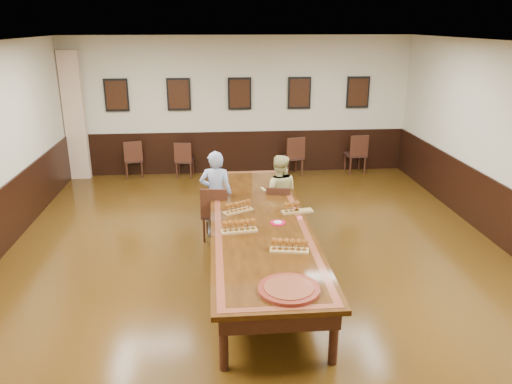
{
  "coord_description": "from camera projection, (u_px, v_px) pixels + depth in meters",
  "views": [
    {
      "loc": [
        -0.62,
        -6.71,
        3.47
      ],
      "look_at": [
        0.0,
        0.5,
        1.0
      ],
      "focal_mm": 35.0,
      "sensor_mm": 36.0,
      "label": 1
    }
  ],
  "objects": [
    {
      "name": "posters",
      "position": [
        240.0,
        94.0,
        11.54
      ],
      "size": [
        6.14,
        0.04,
        0.74
      ],
      "color": "black",
      "rests_on": "wall_back"
    },
    {
      "name": "flight_a",
      "position": [
        238.0,
        207.0,
        7.5
      ],
      "size": [
        0.48,
        0.34,
        0.17
      ],
      "color": "olive",
      "rests_on": "conference_table"
    },
    {
      "name": "conference_table",
      "position": [
        259.0,
        228.0,
        7.3
      ],
      "size": [
        1.4,
        5.0,
        0.76
      ],
      "color": "black",
      "rests_on": "floor"
    },
    {
      "name": "chair_woman",
      "position": [
        278.0,
        209.0,
        8.56
      ],
      "size": [
        0.48,
        0.51,
        0.87
      ],
      "primitive_type": null,
      "rotation": [
        0.0,
        0.0,
        2.97
      ],
      "color": "black",
      "rests_on": "floor"
    },
    {
      "name": "spare_chair_a",
      "position": [
        133.0,
        159.0,
        11.67
      ],
      "size": [
        0.52,
        0.54,
        0.89
      ],
      "primitive_type": null,
      "rotation": [
        0.0,
        0.0,
        3.4
      ],
      "color": "black",
      "rests_on": "floor"
    },
    {
      "name": "ceiling",
      "position": [
        259.0,
        43.0,
        6.46
      ],
      "size": [
        8.0,
        10.0,
        0.02
      ],
      "primitive_type": "cube",
      "color": "white",
      "rests_on": "floor"
    },
    {
      "name": "wall_back",
      "position": [
        240.0,
        106.0,
        11.7
      ],
      "size": [
        8.0,
        0.02,
        3.2
      ],
      "primitive_type": "cube",
      "color": "beige",
      "rests_on": "floor"
    },
    {
      "name": "person_man",
      "position": [
        216.0,
        194.0,
        8.32
      ],
      "size": [
        0.59,
        0.43,
        1.49
      ],
      "primitive_type": "imported",
      "rotation": [
        0.0,
        0.0,
        3.0
      ],
      "color": "#4969B7",
      "rests_on": "floor"
    },
    {
      "name": "spare_chair_c",
      "position": [
        292.0,
        156.0,
        11.76
      ],
      "size": [
        0.56,
        0.59,
        0.96
      ],
      "primitive_type": null,
      "rotation": [
        0.0,
        0.0,
        3.4
      ],
      "color": "black",
      "rests_on": "floor"
    },
    {
      "name": "flight_d",
      "position": [
        289.0,
        246.0,
        6.2
      ],
      "size": [
        0.5,
        0.23,
        0.18
      ],
      "color": "olive",
      "rests_on": "conference_table"
    },
    {
      "name": "pink_phone",
      "position": [
        300.0,
        218.0,
        7.28
      ],
      "size": [
        0.09,
        0.14,
        0.01
      ],
      "primitive_type": "cube",
      "rotation": [
        0.0,
        0.0,
        -0.16
      ],
      "color": "#E24B66",
      "rests_on": "conference_table"
    },
    {
      "name": "carved_platter",
      "position": [
        289.0,
        289.0,
        5.31
      ],
      "size": [
        0.69,
        0.69,
        0.05
      ],
      "color": "#551811",
      "rests_on": "conference_table"
    },
    {
      "name": "curtain",
      "position": [
        75.0,
        116.0,
        11.27
      ],
      "size": [
        0.45,
        0.18,
        2.9
      ],
      "primitive_type": "cube",
      "color": "tan",
      "rests_on": "floor"
    },
    {
      "name": "flight_c",
      "position": [
        239.0,
        226.0,
        6.78
      ],
      "size": [
        0.51,
        0.22,
        0.19
      ],
      "color": "olive",
      "rests_on": "conference_table"
    },
    {
      "name": "person_woman",
      "position": [
        279.0,
        193.0,
        8.56
      ],
      "size": [
        0.75,
        0.63,
        1.36
      ],
      "primitive_type": "imported",
      "rotation": [
        0.0,
        0.0,
        2.97
      ],
      "color": "#CDC980",
      "rests_on": "floor"
    },
    {
      "name": "wainscoting",
      "position": [
        259.0,
        235.0,
        7.33
      ],
      "size": [
        8.0,
        10.0,
        1.0
      ],
      "color": "black",
      "rests_on": "floor"
    },
    {
      "name": "red_plate_grp",
      "position": [
        278.0,
        223.0,
        7.09
      ],
      "size": [
        0.22,
        0.22,
        0.03
      ],
      "color": "#BB0C34",
      "rests_on": "conference_table"
    },
    {
      "name": "flight_b",
      "position": [
        295.0,
        207.0,
        7.49
      ],
      "size": [
        0.49,
        0.22,
        0.18
      ],
      "color": "olive",
      "rests_on": "conference_table"
    },
    {
      "name": "chair_man",
      "position": [
        216.0,
        212.0,
        8.31
      ],
      "size": [
        0.5,
        0.53,
        0.93
      ],
      "primitive_type": null,
      "rotation": [
        0.0,
        0.0,
        3.0
      ],
      "color": "black",
      "rests_on": "floor"
    },
    {
      "name": "spare_chair_b",
      "position": [
        185.0,
        159.0,
        11.68
      ],
      "size": [
        0.45,
        0.48,
        0.85
      ],
      "primitive_type": null,
      "rotation": [
        0.0,
        0.0,
        3.01
      ],
      "color": "black",
      "rests_on": "floor"
    },
    {
      "name": "spare_chair_d",
      "position": [
        355.0,
        153.0,
        12.01
      ],
      "size": [
        0.49,
        0.52,
        0.95
      ],
      "primitive_type": null,
      "rotation": [
        0.0,
        0.0,
        3.23
      ],
      "color": "black",
      "rests_on": "floor"
    },
    {
      "name": "floor",
      "position": [
        259.0,
        266.0,
        7.5
      ],
      "size": [
        8.0,
        10.0,
        0.02
      ],
      "primitive_type": "cube",
      "color": "black",
      "rests_on": "ground"
    }
  ]
}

